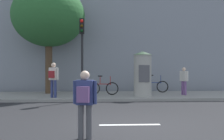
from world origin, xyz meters
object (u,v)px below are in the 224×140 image
street_tree (49,16)px  pedestrian_with_backpack (53,77)px  bicycle_leaning (154,86)px  pedestrian_in_dark_shirt (184,79)px  bicycle_upright (103,88)px  traffic_light (82,45)px  poster_column (143,73)px  pedestrian_with_bag (85,99)px

street_tree → pedestrian_with_backpack: (0.67, -2.18, -3.53)m
bicycle_leaning → pedestrian_in_dark_shirt: bearing=-48.4°
street_tree → pedestrian_with_backpack: bearing=-73.0°
bicycle_upright → bicycle_leaning: bearing=21.5°
pedestrian_with_backpack → bicycle_leaning: pedestrian_with_backpack is taller
traffic_light → poster_column: traffic_light is taller
traffic_light → poster_column: (3.20, 0.94, -1.45)m
bicycle_leaning → bicycle_upright: size_ratio=1.00×
traffic_light → pedestrian_with_bag: 6.95m
pedestrian_with_backpack → bicycle_upright: (2.55, 1.20, -0.68)m
pedestrian_in_dark_shirt → bicycle_leaning: (-1.37, 1.54, -0.52)m
traffic_light → pedestrian_with_bag: (0.53, -6.67, -1.89)m
traffic_light → bicycle_leaning: size_ratio=2.25×
traffic_light → poster_column: 3.64m
bicycle_leaning → pedestrian_with_backpack: bearing=-156.8°
bicycle_leaning → traffic_light: bearing=-145.9°
pedestrian_in_dark_shirt → bicycle_upright: size_ratio=0.88×
traffic_light → pedestrian_in_dark_shirt: bearing=13.2°
bicycle_leaning → street_tree: bearing=-177.5°
traffic_light → pedestrian_with_bag: size_ratio=2.46×
pedestrian_in_dark_shirt → bicycle_upright: 4.59m
traffic_light → street_tree: bearing=129.8°
pedestrian_with_bag → bicycle_leaning: pedestrian_with_bag is taller
traffic_light → street_tree: 3.87m
pedestrian_with_bag → bicycle_leaning: 10.24m
pedestrian_with_backpack → traffic_light: bearing=-15.5°
traffic_light → pedestrian_with_backpack: (-1.49, 0.41, -1.62)m
poster_column → bicycle_upright: size_ratio=1.38×
pedestrian_with_bag → pedestrian_in_dark_shirt: bearing=57.6°
pedestrian_with_bag → bicycle_upright: (0.52, 8.28, -0.41)m
poster_column → pedestrian_with_bag: size_ratio=1.51×
pedestrian_with_bag → pedestrian_with_backpack: bearing=106.0°
pedestrian_in_dark_shirt → bicycle_leaning: size_ratio=0.88×
street_tree → bicycle_leaning: 7.66m
traffic_light → street_tree: (-2.16, 2.59, 1.91)m
bicycle_upright → traffic_light: bearing=-123.3°
traffic_light → bicycle_leaning: 5.61m
street_tree → bicycle_leaning: street_tree is taller
bicycle_leaning → bicycle_upright: bearing=-158.5°
pedestrian_in_dark_shirt → pedestrian_with_bag: bearing=-122.4°
traffic_light → bicycle_leaning: bearing=34.1°
pedestrian_in_dark_shirt → bicycle_leaning: pedestrian_in_dark_shirt is taller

